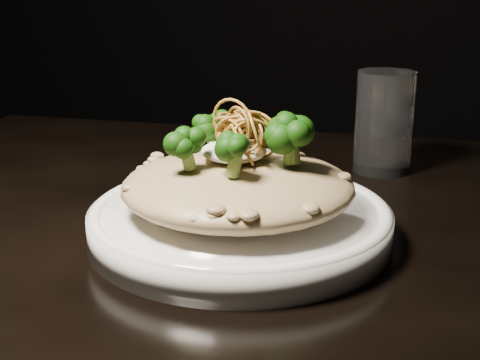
% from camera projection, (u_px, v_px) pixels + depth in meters
% --- Properties ---
extents(table, '(1.10, 0.80, 0.75)m').
position_uv_depth(table, '(303.00, 316.00, 0.63)').
color(table, black).
rests_on(table, ground).
extents(plate, '(0.27, 0.27, 0.03)m').
position_uv_depth(plate, '(240.00, 223.00, 0.60)').
color(plate, white).
rests_on(plate, table).
extents(risotto, '(0.21, 0.21, 0.05)m').
position_uv_depth(risotto, '(238.00, 186.00, 0.59)').
color(risotto, brown).
rests_on(risotto, plate).
extents(broccoli, '(0.12, 0.12, 0.04)m').
position_uv_depth(broccoli, '(243.00, 137.00, 0.57)').
color(broccoli, black).
rests_on(broccoli, risotto).
extents(cheese, '(0.06, 0.06, 0.02)m').
position_uv_depth(cheese, '(234.00, 151.00, 0.58)').
color(cheese, silver).
rests_on(cheese, risotto).
extents(shallots, '(0.06, 0.06, 0.04)m').
position_uv_depth(shallots, '(242.00, 122.00, 0.57)').
color(shallots, brown).
rests_on(shallots, cheese).
extents(drinking_glass, '(0.07, 0.07, 0.12)m').
position_uv_depth(drinking_glass, '(384.00, 122.00, 0.79)').
color(drinking_glass, white).
rests_on(drinking_glass, table).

